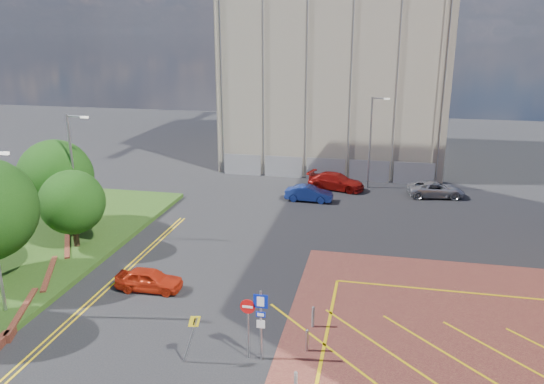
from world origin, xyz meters
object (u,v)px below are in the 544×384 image
(sign_cluster, at_px, (256,318))
(car_silver_back, at_px, (436,189))
(car_red_back, at_px, (336,181))
(tree_c, at_px, (72,202))
(tree_d, at_px, (56,176))
(car_blue_back, at_px, (309,193))
(lamp_back, at_px, (371,139))
(warning_sign, at_px, (192,333))
(lamp_left_far, at_px, (74,170))
(car_red_left, at_px, (149,280))

(sign_cluster, bearing_deg, car_silver_back, 69.82)
(car_silver_back, bearing_deg, car_red_back, 77.63)
(tree_c, height_order, tree_d, tree_d)
(car_blue_back, xyz_separation_m, car_red_back, (1.86, 3.81, 0.09))
(lamp_back, bearing_deg, sign_cluster, -97.97)
(sign_cluster, bearing_deg, car_blue_back, 92.26)
(sign_cluster, relative_size, warning_sign, 1.43)
(tree_c, height_order, car_red_back, tree_c)
(car_blue_back, bearing_deg, car_red_back, -23.93)
(warning_sign, height_order, car_red_back, warning_sign)
(lamp_back, bearing_deg, tree_c, -134.32)
(lamp_left_far, distance_m, car_blue_back, 18.19)
(tree_c, relative_size, tree_d, 0.81)
(lamp_left_far, distance_m, lamp_back, 24.46)
(lamp_back, relative_size, warning_sign, 3.57)
(tree_c, distance_m, lamp_back, 25.19)
(tree_d, xyz_separation_m, car_red_back, (17.78, 13.90, -3.15))
(warning_sign, bearing_deg, lamp_left_far, 135.85)
(tree_d, relative_size, car_blue_back, 1.58)
(lamp_left_far, bearing_deg, car_silver_back, 30.85)
(warning_sign, height_order, car_blue_back, warning_sign)
(lamp_left_far, bearing_deg, warning_sign, -44.15)
(warning_sign, bearing_deg, tree_c, 138.89)
(tree_d, bearing_deg, car_blue_back, 32.36)
(car_blue_back, xyz_separation_m, car_silver_back, (10.19, 3.27, 0.01))
(lamp_left_far, xyz_separation_m, car_silver_back, (24.04, 14.36, -4.01))
(lamp_left_far, bearing_deg, tree_c, -65.29)
(car_red_back, relative_size, car_silver_back, 1.07)
(tree_c, height_order, car_red_left, tree_c)
(tree_c, relative_size, car_red_back, 0.99)
(car_blue_back, bearing_deg, warning_sign, 178.01)
(warning_sign, xyz_separation_m, car_red_back, (3.50, 26.75, -0.71))
(tree_d, distance_m, car_red_left, 12.49)
(tree_c, relative_size, car_blue_back, 1.28)
(car_red_left, bearing_deg, tree_d, 51.97)
(car_blue_back, distance_m, car_silver_back, 10.71)
(lamp_back, distance_m, car_red_back, 4.72)
(car_red_back, distance_m, car_silver_back, 8.35)
(tree_c, bearing_deg, tree_d, 135.00)
(tree_d, distance_m, car_red_back, 22.79)
(tree_d, distance_m, car_silver_back, 29.51)
(sign_cluster, height_order, car_red_back, sign_cluster)
(tree_c, distance_m, car_blue_back, 18.57)
(lamp_left_far, distance_m, car_silver_back, 28.29)
(car_red_back, height_order, car_silver_back, car_red_back)
(warning_sign, bearing_deg, car_red_back, 82.55)
(tree_d, distance_m, lamp_left_far, 2.44)
(lamp_left_far, distance_m, car_red_left, 10.60)
(lamp_back, bearing_deg, tree_d, -143.91)
(tree_d, height_order, sign_cluster, tree_d)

